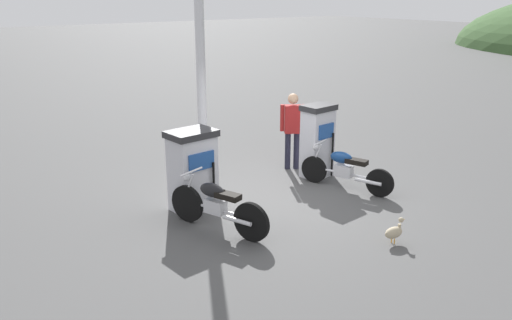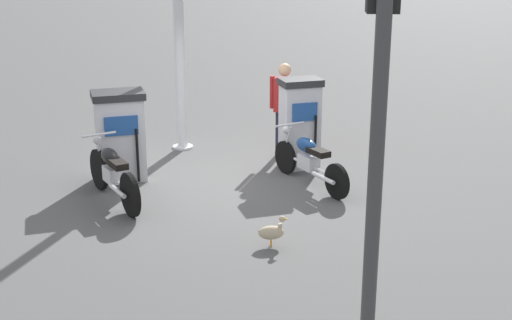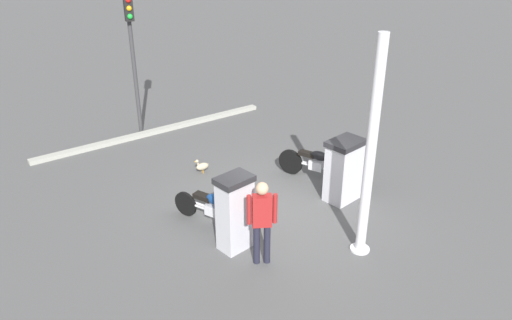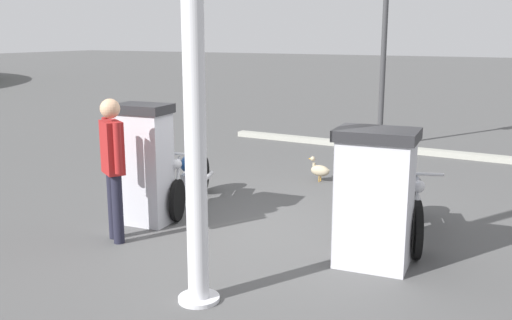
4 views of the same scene
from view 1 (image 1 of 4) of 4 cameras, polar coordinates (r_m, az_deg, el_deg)
The scene contains 8 objects.
ground_plane at distance 10.43m, azimuth 2.30°, elevation -4.25°, with size 120.00×120.00×0.00m, color #4C4C4C.
fuel_pump_near at distance 9.78m, azimuth -6.87°, elevation -1.06°, with size 0.69×0.91×1.52m.
fuel_pump_far at distance 11.54m, azimuth 6.68°, elevation 2.11°, with size 0.56×0.75×1.61m.
motorcycle_near_pump at distance 8.96m, azimuth -4.30°, elevation -4.90°, with size 1.96×0.83×0.97m.
motorcycle_far_pump at distance 10.96m, azimuth 9.56°, elevation -0.91°, with size 1.96×0.84×0.93m.
attendant_person at distance 11.95m, azimuth 3.98°, elevation 3.72°, with size 0.38×0.53×1.76m.
wandering_duck at distance 8.88m, azimuth 14.72°, elevation -7.53°, with size 0.21×0.42×0.43m.
canopy_support_pole at distance 11.43m, azimuth -5.95°, elevation 8.56°, with size 0.40×0.40×4.35m.
Camera 1 is at (7.54, -6.07, 3.91)m, focal length 36.95 mm.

